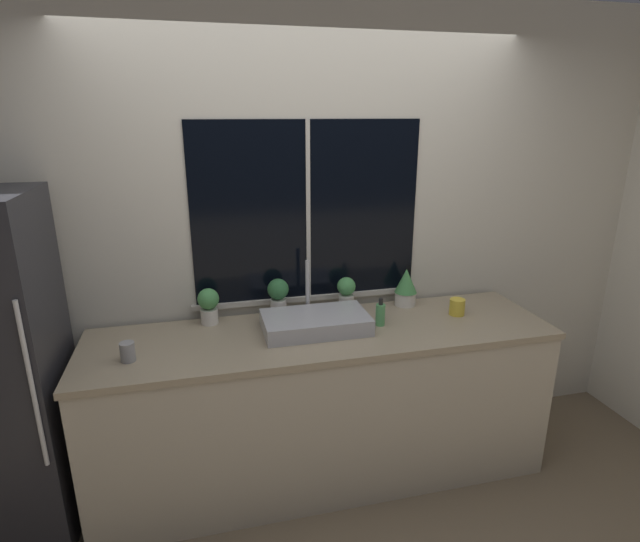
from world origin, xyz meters
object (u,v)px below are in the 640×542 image
potted_plant_far_right (406,287)px  mug_yellow (457,307)px  mug_grey (128,352)px  potted_plant_far_left (209,305)px  soap_bottle (380,314)px  potted_plant_center_left (278,296)px  potted_plant_center_right (346,293)px  sink (315,322)px

potted_plant_far_right → mug_yellow: size_ratio=2.43×
mug_yellow → mug_grey: bearing=-175.4°
potted_plant_far_left → mug_yellow: bearing=-8.7°
soap_bottle → potted_plant_far_right: bearing=44.4°
potted_plant_center_left → potted_plant_center_right: 0.41m
potted_plant_center_left → potted_plant_far_right: same height
potted_plant_far_left → potted_plant_center_right: potted_plant_center_right is taller
potted_plant_far_left → soap_bottle: 0.97m
potted_plant_far_right → potted_plant_far_left: bearing=-180.0°
potted_plant_far_left → mug_grey: (-0.40, -0.37, -0.07)m
sink → potted_plant_far_right: sink is taller
mug_grey → potted_plant_center_right: bearing=16.8°
potted_plant_far_left → mug_grey: size_ratio=2.16×
mug_yellow → mug_grey: size_ratio=1.00×
potted_plant_far_right → soap_bottle: potted_plant_far_right is taller
potted_plant_center_left → mug_yellow: potted_plant_center_left is taller
soap_bottle → potted_plant_far_left: bearing=164.7°
potted_plant_far_right → mug_grey: (-1.59, -0.37, -0.07)m
mug_yellow → sink: bearing=-179.4°
sink → potted_plant_center_left: sink is taller
potted_plant_center_right → mug_grey: (-1.21, -0.37, -0.07)m
potted_plant_far_left → potted_plant_center_right: bearing=0.0°
potted_plant_far_right → sink: bearing=-160.0°
sink → mug_yellow: bearing=0.6°
potted_plant_center_right → potted_plant_center_left: bearing=180.0°
potted_plant_center_left → potted_plant_far_right: size_ratio=1.00×
sink → mug_yellow: sink is taller
soap_bottle → mug_yellow: (0.50, 0.04, -0.02)m
potted_plant_far_left → potted_plant_center_right: 0.81m
potted_plant_center_left → potted_plant_far_left: bearing=180.0°
potted_plant_center_left → soap_bottle: bearing=-25.4°
sink → soap_bottle: bearing=-4.0°
potted_plant_far_left → potted_plant_far_right: size_ratio=0.89×
soap_bottle → mug_grey: size_ratio=1.64×
potted_plant_center_left → potted_plant_far_right: (0.80, 0.00, -0.01)m
potted_plant_center_right → soap_bottle: bearing=-64.1°
potted_plant_far_right → mug_grey: 1.64m
sink → mug_grey: 0.97m
soap_bottle → mug_yellow: 0.50m
potted_plant_far_left → potted_plant_far_right: 1.20m
potted_plant_far_right → mug_yellow: bearing=-43.0°
potted_plant_center_right → potted_plant_far_right: 0.39m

